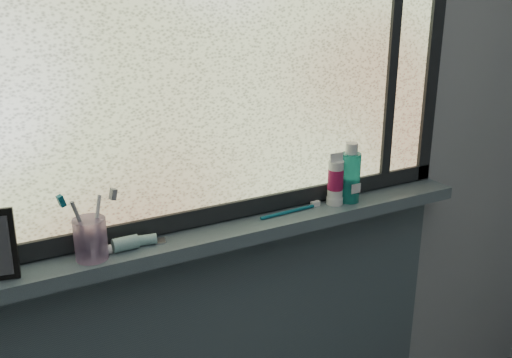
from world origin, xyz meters
name	(u,v)px	position (x,y,z in m)	size (l,w,h in m)	color
wall_back	(218,143)	(0.00, 1.30, 1.25)	(3.00, 0.01, 2.50)	#9EA3A8
windowsill	(231,232)	(0.00, 1.23, 1.00)	(1.62, 0.14, 0.04)	#4B5C64
window_pane	(220,43)	(0.00, 1.28, 1.53)	(1.50, 0.01, 1.00)	silver
frame_bottom	(224,211)	(0.00, 1.28, 1.05)	(1.60, 0.03, 0.05)	black
frame_right	(434,32)	(0.78, 1.28, 1.53)	(0.05, 0.03, 1.10)	black
frame_mullion	(393,34)	(0.60, 1.28, 1.53)	(0.04, 0.03, 1.00)	black
toothpaste_tube	(134,242)	(-0.29, 1.22, 1.04)	(0.21, 0.04, 0.04)	silver
toothbrush_cup	(91,239)	(-0.40, 1.22, 1.07)	(0.08, 0.08, 0.11)	#AE8CB9
toothbrush_lying	(288,211)	(0.19, 1.23, 1.03)	(0.24, 0.02, 0.02)	#0C576C
mouthwash_bottle	(350,173)	(0.42, 1.23, 1.12)	(0.06, 0.06, 0.16)	#21AD9D
cream_tube	(336,177)	(0.37, 1.23, 1.11)	(0.05, 0.05, 0.12)	silver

